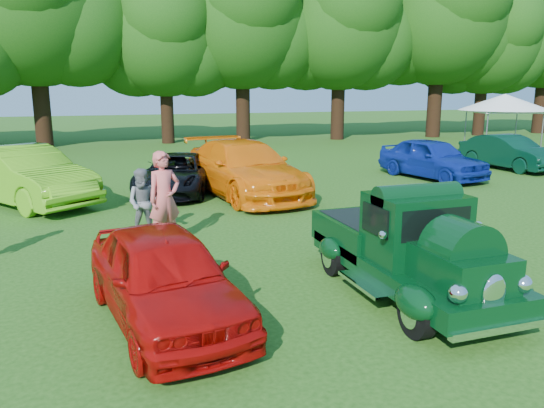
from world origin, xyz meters
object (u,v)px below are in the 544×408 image
object	(u,v)px
red_convertible	(164,276)
back_car_lime	(25,176)
hero_pickup	(407,250)
canopy_tent	(504,103)
spectator_grey	(144,203)
back_car_green	(508,152)
back_car_black	(178,174)
back_car_blue	(432,158)
back_car_orange	(244,169)
spectator_pink	(164,199)

from	to	relation	value
red_convertible	back_car_lime	bearing A→B (deg)	97.42
hero_pickup	canopy_tent	distance (m)	18.20
spectator_grey	back_car_green	bearing A→B (deg)	38.75
back_car_green	canopy_tent	distance (m)	3.53
spectator_grey	red_convertible	bearing A→B (deg)	-73.56
back_car_black	back_car_green	world-z (taller)	back_car_green
spectator_grey	back_car_lime	bearing A→B (deg)	141.11
back_car_lime	back_car_blue	distance (m)	13.45
back_car_green	back_car_orange	bearing A→B (deg)	-176.93
red_convertible	back_car_orange	world-z (taller)	back_car_orange
back_car_green	spectator_grey	distance (m)	15.86
back_car_lime	back_car_green	distance (m)	17.74
back_car_orange	back_car_blue	size ratio (longest dim) A/B	1.33
back_car_blue	canopy_tent	world-z (taller)	canopy_tent
hero_pickup	back_car_green	distance (m)	15.18
back_car_blue	back_car_black	bearing A→B (deg)	168.26
hero_pickup	back_car_blue	bearing A→B (deg)	52.79
red_convertible	back_car_green	size ratio (longest dim) A/B	0.94
hero_pickup	back_car_green	xyz separation A→B (m)	(11.28, 10.15, -0.03)
back_car_green	back_car_lime	bearing A→B (deg)	177.74
red_convertible	spectator_grey	size ratio (longest dim) A/B	2.56
back_car_green	hero_pickup	bearing A→B (deg)	-143.65
back_car_black	back_car_orange	bearing A→B (deg)	-5.85
hero_pickup	back_car_orange	bearing A→B (deg)	91.88
back_car_black	back_car_orange	size ratio (longest dim) A/B	0.78
hero_pickup	red_convertible	xyz separation A→B (m)	(-3.78, 0.17, -0.05)
back_car_black	red_convertible	bearing A→B (deg)	-77.64
back_car_orange	canopy_tent	distance (m)	14.06
back_car_orange	hero_pickup	bearing A→B (deg)	-96.46
hero_pickup	spectator_grey	xyz separation A→B (m)	(-3.61, 4.69, 0.04)
red_convertible	back_car_black	size ratio (longest dim) A/B	0.88
back_car_lime	spectator_grey	distance (m)	5.24
back_car_black	spectator_grey	bearing A→B (deg)	-85.03
back_car_black	back_car_lime	bearing A→B (deg)	-153.81
back_car_lime	back_car_black	xyz separation A→B (m)	(4.30, 0.27, -0.21)
red_convertible	back_car_orange	xyz separation A→B (m)	(3.50, 8.21, 0.16)
hero_pickup	back_car_lime	world-z (taller)	hero_pickup
back_car_orange	spectator_pink	world-z (taller)	spectator_pink
back_car_lime	back_car_green	world-z (taller)	back_car_lime
back_car_orange	canopy_tent	world-z (taller)	canopy_tent
hero_pickup	back_car_blue	xyz separation A→B (m)	(7.03, 9.25, 0.01)
red_convertible	canopy_tent	size ratio (longest dim) A/B	0.79
back_car_green	canopy_tent	bearing A→B (deg)	48.28
red_convertible	canopy_tent	distance (m)	20.98
hero_pickup	back_car_orange	size ratio (longest dim) A/B	0.74
hero_pickup	back_car_black	distance (m)	9.62
red_convertible	back_car_lime	world-z (taller)	back_car_lime
back_car_black	spectator_grey	world-z (taller)	spectator_grey
back_car_lime	back_car_black	bearing A→B (deg)	-30.69
back_car_orange	back_car_blue	distance (m)	7.35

